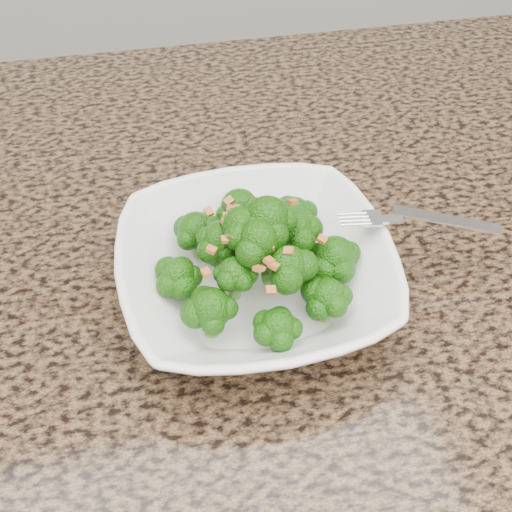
{
  "coord_description": "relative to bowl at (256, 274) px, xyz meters",
  "views": [
    {
      "loc": [
        -0.02,
        -0.01,
        1.33
      ],
      "look_at": [
        0.05,
        0.35,
        0.95
      ],
      "focal_mm": 45.0,
      "sensor_mm": 36.0,
      "label": 1
    }
  ],
  "objects": [
    {
      "name": "bowl",
      "position": [
        0.0,
        0.0,
        0.0
      ],
      "size": [
        0.24,
        0.24,
        0.06
      ],
      "primitive_type": "imported",
      "rotation": [
        0.0,
        0.0,
        0.02
      ],
      "color": "white",
      "rests_on": "granite_counter"
    },
    {
      "name": "garlic_topping",
      "position": [
        0.0,
        0.0,
        0.1
      ],
      "size": [
        0.12,
        0.12,
        0.01
      ],
      "primitive_type": null,
      "color": "#BD6A2E",
      "rests_on": "broccoli_pile"
    },
    {
      "name": "granite_counter",
      "position": [
        -0.05,
        -0.05,
        -0.04
      ],
      "size": [
        1.64,
        1.04,
        0.03
      ],
      "primitive_type": "cube",
      "color": "brown",
      "rests_on": "cabinet"
    },
    {
      "name": "broccoli_pile",
      "position": [
        0.0,
        0.0,
        0.06
      ],
      "size": [
        0.2,
        0.2,
        0.06
      ],
      "primitive_type": null,
      "color": "#1B5A0A",
      "rests_on": "bowl"
    },
    {
      "name": "fork",
      "position": [
        0.12,
        0.01,
        0.03
      ],
      "size": [
        0.16,
        0.06,
        0.01
      ],
      "primitive_type": null,
      "rotation": [
        0.0,
        0.0,
        -0.23
      ],
      "color": "silver",
      "rests_on": "bowl"
    }
  ]
}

